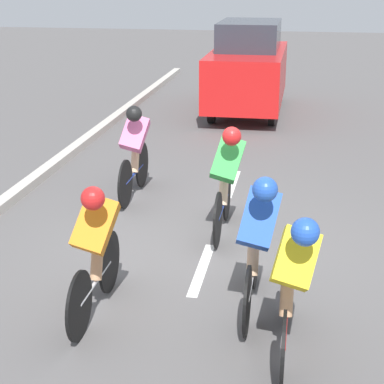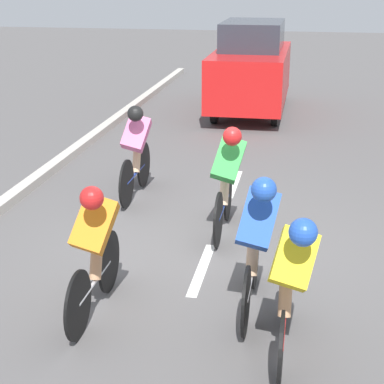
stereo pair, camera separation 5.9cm
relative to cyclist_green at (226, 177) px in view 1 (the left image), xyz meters
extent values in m
plane|color=#565454|center=(0.14, 0.47, -0.80)|extent=(60.00, 60.00, 0.00)
cube|color=white|center=(0.14, 1.09, -0.80)|extent=(0.12, 1.40, 0.01)
cube|color=white|center=(0.14, -2.11, -0.80)|extent=(0.12, 1.40, 0.01)
cylinder|color=black|center=(0.05, -0.56, -0.45)|extent=(0.03, 0.71, 0.71)
cylinder|color=black|center=(0.05, 0.40, -0.45)|extent=(0.03, 0.71, 0.71)
cylinder|color=navy|center=(0.05, -0.08, -0.45)|extent=(0.04, 0.96, 0.04)
cylinder|color=navy|center=(0.05, -0.25, -0.24)|extent=(0.04, 0.04, 0.42)
cylinder|color=green|center=(0.05, -0.13, -0.35)|extent=(0.07, 0.07, 0.16)
cylinder|color=beige|center=(0.05, -0.16, -0.27)|extent=(0.12, 0.23, 0.36)
cube|color=green|center=(-0.02, 0.02, 0.23)|extent=(0.45, 0.47, 0.62)
sphere|color=red|center=(-0.09, 0.24, 0.60)|extent=(0.24, 0.24, 0.24)
cylinder|color=black|center=(1.04, 1.77, -0.46)|extent=(0.03, 0.68, 0.68)
cylinder|color=black|center=(1.04, 2.74, -0.46)|extent=(0.03, 0.68, 0.68)
cylinder|color=#B7B7BC|center=(1.04, 2.25, -0.46)|extent=(0.04, 0.97, 0.04)
cylinder|color=#B7B7BC|center=(1.04, 2.08, -0.25)|extent=(0.04, 0.04, 0.42)
cylinder|color=#1999D8|center=(1.04, 2.20, -0.36)|extent=(0.07, 0.07, 0.16)
cylinder|color=tan|center=(1.04, 2.18, -0.28)|extent=(0.12, 0.23, 0.36)
cube|color=orange|center=(0.98, 2.35, 0.21)|extent=(0.45, 0.46, 0.61)
sphere|color=red|center=(0.91, 2.57, 0.56)|extent=(0.22, 0.22, 0.22)
cylinder|color=black|center=(-0.51, 1.39, -0.46)|extent=(0.03, 0.69, 0.69)
cylinder|color=black|center=(-0.51, 2.39, -0.46)|extent=(0.03, 0.69, 0.69)
cylinder|color=#B7B7BC|center=(-0.51, 1.89, -0.46)|extent=(0.04, 1.00, 0.04)
cylinder|color=#B7B7BC|center=(-0.51, 1.72, -0.25)|extent=(0.04, 0.04, 0.42)
cylinder|color=green|center=(-0.51, 1.84, -0.36)|extent=(0.07, 0.07, 0.16)
cylinder|color=#DBAD84|center=(-0.51, 1.82, -0.28)|extent=(0.12, 0.23, 0.36)
cube|color=blue|center=(-0.56, 1.99, 0.23)|extent=(0.43, 0.48, 0.62)
sphere|color=blue|center=(-0.62, 2.21, 0.61)|extent=(0.24, 0.24, 0.24)
cylinder|color=black|center=(-0.87, 2.14, -0.47)|extent=(0.03, 0.66, 0.66)
cylinder|color=black|center=(-0.87, 3.14, -0.47)|extent=(0.03, 0.66, 0.66)
cylinder|color=red|center=(-0.87, 2.64, -0.47)|extent=(0.04, 1.00, 0.04)
cylinder|color=red|center=(-0.87, 2.46, -0.26)|extent=(0.04, 0.04, 0.42)
cylinder|color=#1999D8|center=(-0.87, 2.59, -0.37)|extent=(0.07, 0.07, 0.16)
cylinder|color=tan|center=(-0.87, 2.56, -0.29)|extent=(0.12, 0.23, 0.36)
cube|color=yellow|center=(-0.94, 2.74, 0.19)|extent=(0.44, 0.44, 0.58)
sphere|color=blue|center=(-1.00, 2.96, 0.52)|extent=(0.24, 0.24, 0.24)
cylinder|color=black|center=(1.56, -1.76, -0.44)|extent=(0.03, 0.72, 0.72)
cylinder|color=black|center=(1.56, -0.75, -0.44)|extent=(0.03, 0.72, 0.72)
cylinder|color=navy|center=(1.56, -1.25, -0.44)|extent=(0.04, 1.01, 0.04)
cylinder|color=navy|center=(1.56, -1.43, -0.23)|extent=(0.04, 0.04, 0.42)
cylinder|color=#1999D8|center=(1.56, -1.30, -0.34)|extent=(0.07, 0.07, 0.16)
cylinder|color=#DBAD84|center=(1.56, -1.33, -0.26)|extent=(0.12, 0.23, 0.36)
cube|color=pink|center=(1.51, -1.15, 0.22)|extent=(0.43, 0.45, 0.58)
sphere|color=black|center=(1.45, -0.93, 0.57)|extent=(0.23, 0.23, 0.23)
cylinder|color=black|center=(-0.26, -6.39, -0.48)|extent=(0.14, 0.64, 0.64)
cylinder|color=black|center=(1.10, -6.39, -0.48)|extent=(0.14, 0.64, 0.64)
cylinder|color=black|center=(-0.26, -8.97, -0.48)|extent=(0.14, 0.64, 0.64)
cylinder|color=black|center=(1.10, -8.97, -0.48)|extent=(0.14, 0.64, 0.64)
cube|color=red|center=(0.42, -7.68, 0.11)|extent=(1.70, 4.16, 1.18)
cube|color=#2D333D|center=(0.42, -7.89, 1.03)|extent=(1.39, 2.29, 0.65)
camera|label=1|loc=(-0.92, 7.80, 2.53)|focal=60.00mm
camera|label=2|loc=(-0.97, 7.79, 2.53)|focal=60.00mm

